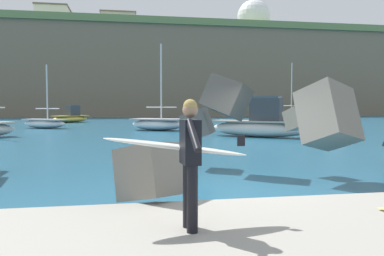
{
  "coord_description": "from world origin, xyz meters",
  "views": [
    {
      "loc": [
        -2.31,
        -8.48,
        1.93
      ],
      "look_at": [
        -0.71,
        0.5,
        1.4
      ],
      "focal_mm": 36.16,
      "sensor_mm": 36.0,
      "label": 1
    }
  ],
  "objects_px": {
    "boat_near_centre": "(71,117)",
    "station_building_west": "(118,25)",
    "radar_dome": "(254,21)",
    "boat_mid_centre": "(288,116)",
    "mooring_buoy_middle": "(203,123)",
    "station_building_central": "(54,23)",
    "boat_far_left": "(334,123)",
    "boat_far_centre": "(45,123)",
    "surfer_with_board": "(186,153)",
    "boat_mid_right": "(260,125)",
    "boat_near_right": "(158,124)"
  },
  "relations": [
    {
      "from": "boat_far_centre",
      "to": "boat_mid_right",
      "type": "bearing_deg",
      "value": -38.78
    },
    {
      "from": "boat_far_left",
      "to": "boat_far_centre",
      "type": "xyz_separation_m",
      "value": [
        -22.15,
        8.13,
        -0.18
      ]
    },
    {
      "from": "boat_near_centre",
      "to": "boat_far_centre",
      "type": "relative_size",
      "value": 0.85
    },
    {
      "from": "boat_far_left",
      "to": "station_building_west",
      "type": "height_order",
      "value": "station_building_west"
    },
    {
      "from": "boat_far_left",
      "to": "mooring_buoy_middle",
      "type": "bearing_deg",
      "value": 124.96
    },
    {
      "from": "boat_near_centre",
      "to": "station_building_central",
      "type": "height_order",
      "value": "station_building_central"
    },
    {
      "from": "boat_mid_centre",
      "to": "boat_mid_right",
      "type": "height_order",
      "value": "boat_mid_centre"
    },
    {
      "from": "boat_far_centre",
      "to": "station_building_central",
      "type": "height_order",
      "value": "station_building_central"
    },
    {
      "from": "boat_mid_centre",
      "to": "station_building_west",
      "type": "relative_size",
      "value": 0.96
    },
    {
      "from": "radar_dome",
      "to": "boat_mid_centre",
      "type": "bearing_deg",
      "value": -103.4
    },
    {
      "from": "boat_near_centre",
      "to": "mooring_buoy_middle",
      "type": "height_order",
      "value": "boat_near_centre"
    },
    {
      "from": "boat_near_centre",
      "to": "boat_near_right",
      "type": "relative_size",
      "value": 0.69
    },
    {
      "from": "boat_far_centre",
      "to": "radar_dome",
      "type": "relative_size",
      "value": 0.47
    },
    {
      "from": "boat_mid_right",
      "to": "station_building_central",
      "type": "xyz_separation_m",
      "value": [
        -23.24,
        67.7,
        19.51
      ]
    },
    {
      "from": "boat_far_left",
      "to": "station_building_west",
      "type": "relative_size",
      "value": 0.57
    },
    {
      "from": "boat_far_centre",
      "to": "station_building_central",
      "type": "bearing_deg",
      "value": 98.5
    },
    {
      "from": "boat_mid_centre",
      "to": "mooring_buoy_middle",
      "type": "distance_m",
      "value": 17.25
    },
    {
      "from": "boat_mid_centre",
      "to": "station_building_central",
      "type": "relative_size",
      "value": 0.9
    },
    {
      "from": "boat_mid_right",
      "to": "station_building_west",
      "type": "relative_size",
      "value": 0.75
    },
    {
      "from": "boat_far_left",
      "to": "station_building_west",
      "type": "xyz_separation_m",
      "value": [
        -16.48,
        62.75,
        19.26
      ]
    },
    {
      "from": "boat_near_right",
      "to": "radar_dome",
      "type": "height_order",
      "value": "radar_dome"
    },
    {
      "from": "boat_far_centre",
      "to": "mooring_buoy_middle",
      "type": "xyz_separation_m",
      "value": [
        14.44,
        2.89,
        -0.24
      ]
    },
    {
      "from": "station_building_central",
      "to": "boat_far_left",
      "type": "bearing_deg",
      "value": -64.49
    },
    {
      "from": "boat_mid_centre",
      "to": "boat_near_centre",
      "type": "bearing_deg",
      "value": -176.75
    },
    {
      "from": "boat_near_right",
      "to": "boat_far_left",
      "type": "bearing_deg",
      "value": -16.18
    },
    {
      "from": "radar_dome",
      "to": "station_building_west",
      "type": "xyz_separation_m",
      "value": [
        -33.4,
        -4.96,
        -3.36
      ]
    },
    {
      "from": "boat_mid_right",
      "to": "mooring_buoy_middle",
      "type": "bearing_deg",
      "value": 91.84
    },
    {
      "from": "station_building_central",
      "to": "surfer_with_board",
      "type": "bearing_deg",
      "value": -79.49
    },
    {
      "from": "boat_near_centre",
      "to": "boat_mid_centre",
      "type": "xyz_separation_m",
      "value": [
        27.47,
        1.56,
        -0.04
      ]
    },
    {
      "from": "boat_near_centre",
      "to": "station_building_central",
      "type": "distance_m",
      "value": 48.85
    },
    {
      "from": "boat_mid_centre",
      "to": "station_building_west",
      "type": "bearing_deg",
      "value": 118.56
    },
    {
      "from": "boat_near_right",
      "to": "mooring_buoy_middle",
      "type": "bearing_deg",
      "value": 54.58
    },
    {
      "from": "boat_far_left",
      "to": "station_building_central",
      "type": "bearing_deg",
      "value": 115.51
    },
    {
      "from": "boat_mid_centre",
      "to": "boat_far_left",
      "type": "xyz_separation_m",
      "value": [
        -5.93,
        -21.58,
        0.06
      ]
    },
    {
      "from": "boat_near_right",
      "to": "boat_mid_right",
      "type": "height_order",
      "value": "boat_near_right"
    },
    {
      "from": "boat_near_centre",
      "to": "boat_mid_centre",
      "type": "height_order",
      "value": "boat_mid_centre"
    },
    {
      "from": "boat_mid_centre",
      "to": "station_building_central",
      "type": "bearing_deg",
      "value": 130.73
    },
    {
      "from": "boat_far_left",
      "to": "mooring_buoy_middle",
      "type": "relative_size",
      "value": 10.28
    },
    {
      "from": "station_building_west",
      "to": "boat_far_left",
      "type": "bearing_deg",
      "value": -75.28
    },
    {
      "from": "boat_near_centre",
      "to": "station_building_west",
      "type": "bearing_deg",
      "value": 83.25
    },
    {
      "from": "radar_dome",
      "to": "station_building_west",
      "type": "relative_size",
      "value": 1.45
    },
    {
      "from": "station_building_central",
      "to": "station_building_west",
      "type": "bearing_deg",
      "value": -4.47
    },
    {
      "from": "surfer_with_board",
      "to": "radar_dome",
      "type": "bearing_deg",
      "value": 70.46
    },
    {
      "from": "boat_near_right",
      "to": "radar_dome",
      "type": "relative_size",
      "value": 0.59
    },
    {
      "from": "boat_mid_right",
      "to": "mooring_buoy_middle",
      "type": "distance_m",
      "value": 14.89
    },
    {
      "from": "mooring_buoy_middle",
      "to": "radar_dome",
      "type": "xyz_separation_m",
      "value": [
        24.62,
        56.69,
        23.04
      ]
    },
    {
      "from": "boat_mid_centre",
      "to": "boat_far_centre",
      "type": "relative_size",
      "value": 1.4
    },
    {
      "from": "boat_near_right",
      "to": "boat_mid_right",
      "type": "relative_size",
      "value": 1.14
    },
    {
      "from": "surfer_with_board",
      "to": "boat_far_left",
      "type": "relative_size",
      "value": 0.47
    },
    {
      "from": "boat_near_right",
      "to": "station_building_west",
      "type": "relative_size",
      "value": 0.85
    }
  ]
}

